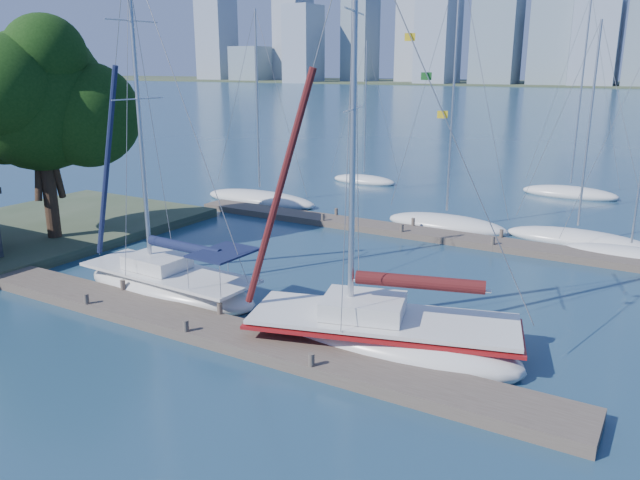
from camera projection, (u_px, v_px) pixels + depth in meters
The scene contains 12 objects.
ground at pixel (204, 333), 22.09m from camera, with size 700.00×700.00×0.00m, color #163148.
near_dock at pixel (204, 327), 22.03m from camera, with size 26.00×2.00×0.40m, color #4E4239.
far_dock at pixel (424, 234), 34.33m from camera, with size 30.00×1.80×0.36m, color #4E4239.
tree at pixel (39, 98), 30.61m from camera, with size 9.07×8.24×11.49m.
sailboat_navy at pixel (168, 269), 25.51m from camera, with size 8.67×3.16×14.11m.
sailboat_maroon at pixel (382, 320), 20.63m from camera, with size 9.95×5.59×14.03m.
bg_boat_0 at pixel (260, 199), 42.91m from camera, with size 9.01×3.89×13.00m.
bg_boat_2 at pixel (446, 223), 36.11m from camera, with size 7.15×2.53×14.86m.
bg_boat_3 at pixel (576, 239), 33.15m from camera, with size 7.58×4.22×11.63m.
bg_boat_4 at pixel (630, 255), 30.28m from camera, with size 6.80×3.16×11.41m.
bg_boat_6 at pixel (364, 180), 50.22m from camera, with size 5.69×3.71×11.26m.
bg_boat_7 at pixel (570, 193), 44.98m from camera, with size 6.88×3.16×14.12m.
Camera 1 is at (13.90, -15.46, 9.14)m, focal length 35.00 mm.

